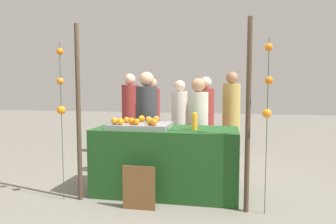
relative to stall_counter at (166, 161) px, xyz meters
name	(u,v)px	position (x,y,z in m)	size (l,w,h in m)	color
ground_plane	(166,193)	(0.00, 0.00, -0.44)	(24.00, 24.00, 0.00)	gray
stall_counter	(166,161)	(0.00, 0.00, 0.00)	(1.86, 0.77, 0.87)	#1E4C1E
orange_tray	(140,126)	(-0.34, -0.02, 0.47)	(0.78, 0.56, 0.06)	gray
orange_0	(154,122)	(-0.11, -0.23, 0.54)	(0.09, 0.09, 0.09)	orange
orange_1	(121,122)	(-0.54, -0.22, 0.54)	(0.08, 0.08, 0.08)	orange
orange_2	(137,122)	(-0.34, -0.19, 0.54)	(0.08, 0.08, 0.08)	orange
orange_3	(127,120)	(-0.53, -0.01, 0.54)	(0.08, 0.08, 0.08)	orange
orange_4	(148,119)	(-0.26, 0.09, 0.54)	(0.08, 0.08, 0.08)	orange
orange_5	(132,121)	(-0.42, -0.16, 0.54)	(0.09, 0.09, 0.09)	orange
orange_6	(142,119)	(-0.36, 0.13, 0.54)	(0.09, 0.09, 0.09)	orange
orange_7	(157,119)	(-0.17, 0.18, 0.54)	(0.08, 0.08, 0.08)	orange
orange_8	(150,121)	(-0.17, -0.15, 0.54)	(0.09, 0.09, 0.09)	orange
orange_9	(115,121)	(-0.63, -0.19, 0.54)	(0.09, 0.09, 0.09)	orange
juice_bottle	(194,121)	(0.38, -0.07, 0.54)	(0.08, 0.08, 0.22)	#F4A527
chalkboard_sign	(139,188)	(-0.20, -0.59, -0.19)	(0.38, 0.03, 0.53)	brown
vendor_left	(147,129)	(-0.43, 0.65, 0.33)	(0.33, 0.33, 1.64)	#333338
vendor_right	(198,133)	(0.36, 0.68, 0.28)	(0.31, 0.31, 1.54)	beige
crowd_person_0	(205,123)	(0.40, 1.72, 0.30)	(0.32, 0.32, 1.59)	maroon
crowd_person_1	(130,118)	(-1.15, 2.08, 0.34)	(0.33, 0.33, 1.67)	maroon
crowd_person_2	(152,120)	(-0.69, 2.06, 0.30)	(0.32, 0.32, 1.58)	maroon
crowd_person_3	(180,124)	(-0.08, 1.74, 0.28)	(0.31, 0.31, 1.53)	beige
crowd_person_4	(231,118)	(0.87, 2.19, 0.35)	(0.34, 0.34, 1.70)	tan
canopy_post_left	(79,113)	(-1.01, -0.42, 0.65)	(0.06, 0.06, 2.17)	#473828
canopy_post_right	(248,117)	(1.01, -0.42, 0.65)	(0.06, 0.06, 2.17)	#473828
garland_strand_left	(61,90)	(-1.22, -0.46, 0.93)	(0.10, 0.10, 1.94)	#2D4C23
garland_strand_right	(268,87)	(1.21, -0.45, 0.97)	(0.10, 0.11, 1.94)	#2D4C23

